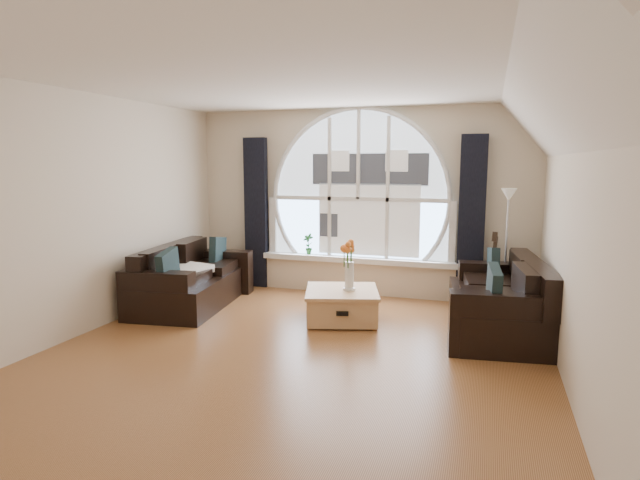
{
  "coord_description": "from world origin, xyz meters",
  "views": [
    {
      "loc": [
        1.8,
        -4.62,
        1.91
      ],
      "look_at": [
        0.0,
        0.9,
        1.05
      ],
      "focal_mm": 28.99,
      "sensor_mm": 36.0,
      "label": 1
    }
  ],
  "objects_px": {
    "vase_flowers": "(349,259)",
    "potted_plant": "(308,244)",
    "floor_lamp": "(506,250)",
    "guitar": "(493,272)",
    "sofa_left": "(192,277)",
    "coffee_chest": "(342,304)",
    "sofa_right": "(497,298)"
  },
  "relations": [
    {
      "from": "vase_flowers",
      "to": "potted_plant",
      "type": "xyz_separation_m",
      "value": [
        -0.99,
        1.33,
        -0.07
      ]
    },
    {
      "from": "floor_lamp",
      "to": "guitar",
      "type": "xyz_separation_m",
      "value": [
        -0.15,
        -0.09,
        -0.27
      ]
    },
    {
      "from": "sofa_left",
      "to": "guitar",
      "type": "distance_m",
      "value": 3.97
    },
    {
      "from": "sofa_left",
      "to": "coffee_chest",
      "type": "height_order",
      "value": "sofa_left"
    },
    {
      "from": "coffee_chest",
      "to": "floor_lamp",
      "type": "bearing_deg",
      "value": 12.91
    },
    {
      "from": "floor_lamp",
      "to": "potted_plant",
      "type": "xyz_separation_m",
      "value": [
        -2.8,
        0.28,
        -0.09
      ]
    },
    {
      "from": "floor_lamp",
      "to": "guitar",
      "type": "height_order",
      "value": "floor_lamp"
    },
    {
      "from": "coffee_chest",
      "to": "vase_flowers",
      "type": "distance_m",
      "value": 0.57
    },
    {
      "from": "sofa_left",
      "to": "coffee_chest",
      "type": "xyz_separation_m",
      "value": [
        2.1,
        -0.02,
        -0.19
      ]
    },
    {
      "from": "coffee_chest",
      "to": "potted_plant",
      "type": "distance_m",
      "value": 1.7
    },
    {
      "from": "vase_flowers",
      "to": "coffee_chest",
      "type": "bearing_deg",
      "value": -169.68
    },
    {
      "from": "vase_flowers",
      "to": "guitar",
      "type": "relative_size",
      "value": 0.66
    },
    {
      "from": "sofa_right",
      "to": "vase_flowers",
      "type": "bearing_deg",
      "value": 176.74
    },
    {
      "from": "vase_flowers",
      "to": "potted_plant",
      "type": "distance_m",
      "value": 1.66
    },
    {
      "from": "floor_lamp",
      "to": "potted_plant",
      "type": "distance_m",
      "value": 2.82
    },
    {
      "from": "sofa_right",
      "to": "guitar",
      "type": "xyz_separation_m",
      "value": [
        -0.05,
        0.84,
        0.13
      ]
    },
    {
      "from": "sofa_left",
      "to": "sofa_right",
      "type": "distance_m",
      "value": 3.9
    },
    {
      "from": "sofa_right",
      "to": "floor_lamp",
      "type": "height_order",
      "value": "floor_lamp"
    },
    {
      "from": "sofa_right",
      "to": "coffee_chest",
      "type": "height_order",
      "value": "sofa_right"
    },
    {
      "from": "vase_flowers",
      "to": "guitar",
      "type": "distance_m",
      "value": 1.93
    },
    {
      "from": "potted_plant",
      "to": "vase_flowers",
      "type": "bearing_deg",
      "value": -53.29
    },
    {
      "from": "sofa_left",
      "to": "sofa_right",
      "type": "xyz_separation_m",
      "value": [
        3.9,
        0.11,
        0.0
      ]
    },
    {
      "from": "sofa_right",
      "to": "guitar",
      "type": "height_order",
      "value": "guitar"
    },
    {
      "from": "guitar",
      "to": "potted_plant",
      "type": "relative_size",
      "value": 3.35
    },
    {
      "from": "sofa_right",
      "to": "vase_flowers",
      "type": "relative_size",
      "value": 2.71
    },
    {
      "from": "coffee_chest",
      "to": "vase_flowers",
      "type": "bearing_deg",
      "value": -6.14
    },
    {
      "from": "guitar",
      "to": "potted_plant",
      "type": "distance_m",
      "value": 2.69
    },
    {
      "from": "coffee_chest",
      "to": "potted_plant",
      "type": "height_order",
      "value": "potted_plant"
    },
    {
      "from": "potted_plant",
      "to": "sofa_right",
      "type": "bearing_deg",
      "value": -24.15
    },
    {
      "from": "sofa_left",
      "to": "vase_flowers",
      "type": "height_order",
      "value": "vase_flowers"
    },
    {
      "from": "sofa_right",
      "to": "coffee_chest",
      "type": "distance_m",
      "value": 1.81
    },
    {
      "from": "sofa_left",
      "to": "vase_flowers",
      "type": "bearing_deg",
      "value": -7.83
    }
  ]
}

